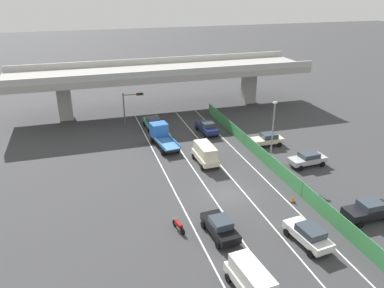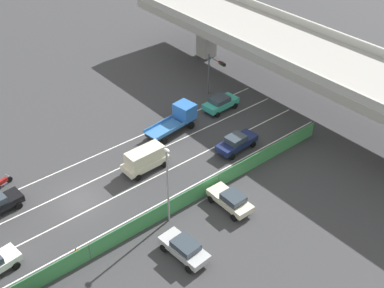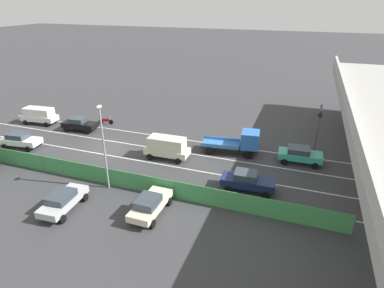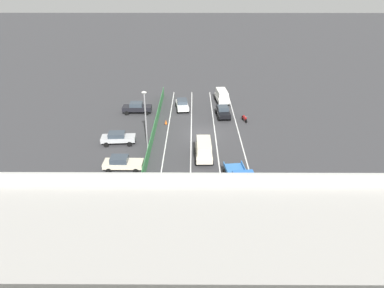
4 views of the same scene
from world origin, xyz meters
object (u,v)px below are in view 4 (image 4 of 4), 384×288
flatbed_truck_blue (241,181)px  traffic_light (289,206)px  car_sedan_black (223,111)px  parked_wagon_silver (118,138)px  car_sedan_navy (172,195)px  car_sedan_white (182,104)px  parked_sedan_cream (122,163)px  car_taxi_teal (249,222)px  car_van_cream (204,149)px  traffic_cone (166,122)px  motorcycle (244,118)px  car_van_white (222,96)px  parked_sedan_dark (137,107)px  street_lamp (145,115)px

flatbed_truck_blue → traffic_light: (-2.67, 7.32, 2.31)m
car_sedan_black → parked_wagon_silver: 16.87m
car_sedan_black → traffic_light: 27.71m
car_sedan_navy → parked_wagon_silver: 14.92m
car_sedan_black → car_sedan_white: (6.26, -3.01, 0.01)m
car_sedan_white → parked_sedan_cream: car_sedan_white is taller
car_taxi_teal → parked_wagon_silver: (14.33, -16.77, -0.05)m
car_sedan_black → car_van_cream: car_van_cream is taller
car_taxi_teal → car_sedan_navy: car_sedan_navy is taller
car_taxi_teal → traffic_cone: 24.74m
car_sedan_black → parked_wagon_silver: size_ratio=1.00×
motorcycle → traffic_cone: (11.48, 1.15, -0.15)m
traffic_light → car_taxi_teal: bearing=-26.7°
car_sedan_white → car_sedan_navy: bearing=89.4°
car_taxi_teal → parked_sedan_cream: bearing=-39.1°
car_van_white → parked_wagon_silver: size_ratio=1.08×
car_sedan_white → parked_wagon_silver: car_sedan_white is taller
car_sedan_black → traffic_light: size_ratio=0.86×
car_van_cream → car_sedan_navy: car_van_cream is taller
flatbed_truck_blue → parked_sedan_dark: size_ratio=1.38×
car_van_white → street_lamp: size_ratio=0.63×
parked_sedan_dark → street_lamp: bearing=104.0°
car_taxi_teal → motorcycle: car_taxi_teal is taller
motorcycle → parked_sedan_dark: size_ratio=0.43×
traffic_cone → flatbed_truck_blue: bearing=116.9°
car_sedan_navy → parked_sedan_dark: 24.57m
motorcycle → traffic_light: traffic_light is taller
car_taxi_teal → street_lamp: bearing=-55.8°
car_sedan_black → car_van_cream: size_ratio=0.97×
motorcycle → traffic_light: size_ratio=0.37×
parked_sedan_cream → flatbed_truck_blue: bearing=161.3°
car_van_white → car_sedan_white: (6.54, 3.46, -0.30)m
car_van_cream → car_sedan_white: car_van_cream is taller
car_sedan_white → street_lamp: size_ratio=0.59×
flatbed_truck_blue → traffic_cone: size_ratio=9.25×
parked_wagon_silver → street_lamp: (-3.91, 1.47, 3.64)m
parked_sedan_cream → parked_sedan_dark: bearing=-87.1°
flatbed_truck_blue → motorcycle: bearing=-98.4°
car_sedan_white → parked_sedan_dark: 7.13m
car_sedan_navy → car_sedan_white: 25.11m
car_taxi_teal → motorcycle: (-2.80, -24.31, -0.47)m
car_sedan_black → flatbed_truck_blue: size_ratio=0.72×
car_taxi_teal → flatbed_truck_blue: flatbed_truck_blue is taller
street_lamp → traffic_cone: size_ratio=11.28×
car_van_cream → car_taxi_teal: size_ratio=1.06×
car_sedan_navy → motorcycle: car_sedan_navy is taller
car_van_cream → car_sedan_white: 16.52m
motorcycle → traffic_cone: bearing=5.7°
car_van_cream → parked_wagon_silver: size_ratio=1.04×
motorcycle → parked_sedan_dark: bearing=-11.3°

